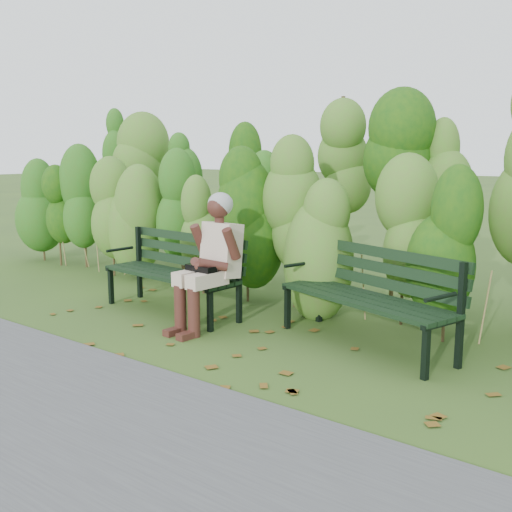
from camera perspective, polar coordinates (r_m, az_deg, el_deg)
The scene contains 7 objects.
ground at distance 5.63m, azimuth -2.18°, elevation -8.04°, with size 80.00×80.00×0.00m, color #385122.
footpath at distance 4.29m, azimuth -21.92°, elevation -14.65°, with size 60.00×2.50×0.01m, color #474749.
hedge_band at distance 6.91m, azimuth 7.68°, elevation 5.88°, with size 11.04×1.67×2.42m.
leaf_litter at distance 5.63m, azimuth -4.34°, elevation -8.02°, with size 5.97×2.15×0.01m.
bench_left at distance 6.57m, azimuth -7.55°, elevation -0.95°, with size 1.75×0.69×0.86m.
bench_right at distance 5.48m, azimuth 11.07°, elevation -3.12°, with size 1.84×1.04×0.88m.
seated_woman at distance 5.88m, azimuth -4.29°, elevation 0.20°, with size 0.56×0.82×1.34m.
Camera 1 is at (3.42, -4.12, 1.74)m, focal length 42.00 mm.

